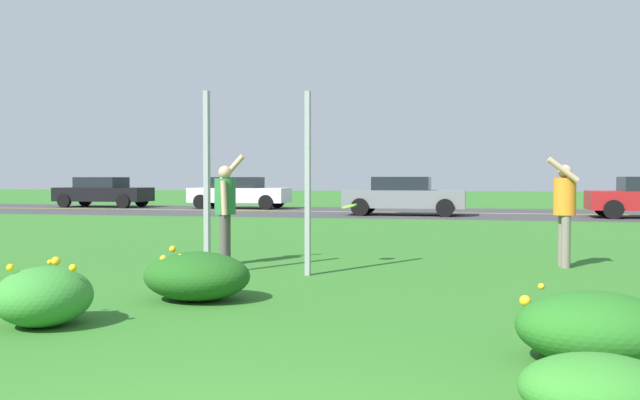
{
  "coord_description": "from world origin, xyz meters",
  "views": [
    {
      "loc": [
        1.23,
        -2.79,
        1.39
      ],
      "look_at": [
        -1.0,
        6.95,
        1.07
      ],
      "focal_mm": 38.15,
      "sensor_mm": 36.0,
      "label": 1
    }
  ],
  "objects_px": {
    "frisbee_lime": "(349,206)",
    "car_black_leftmost": "(103,192)",
    "sign_post_near_path": "(207,183)",
    "car_white_center_left": "(239,193)",
    "person_catcher_orange_shirt": "(564,206)",
    "person_thrower_green_shirt": "(225,205)",
    "sign_post_by_roadside": "(308,184)",
    "car_gray_center_right": "(404,196)"
  },
  "relations": [
    {
      "from": "frisbee_lime",
      "to": "car_black_leftmost",
      "type": "height_order",
      "value": "car_black_leftmost"
    },
    {
      "from": "sign_post_by_roadside",
      "to": "car_black_leftmost",
      "type": "height_order",
      "value": "sign_post_by_roadside"
    },
    {
      "from": "sign_post_near_path",
      "to": "car_gray_center_right",
      "type": "xyz_separation_m",
      "value": [
        1.14,
        16.51,
        -0.58
      ]
    },
    {
      "from": "car_white_center_left",
      "to": "car_gray_center_right",
      "type": "xyz_separation_m",
      "value": [
        8.01,
        -4.07,
        0.0
      ]
    },
    {
      "from": "sign_post_near_path",
      "to": "sign_post_by_roadside",
      "type": "height_order",
      "value": "sign_post_near_path"
    },
    {
      "from": "person_catcher_orange_shirt",
      "to": "car_white_center_left",
      "type": "height_order",
      "value": "person_catcher_orange_shirt"
    },
    {
      "from": "car_black_leftmost",
      "to": "car_white_center_left",
      "type": "bearing_deg",
      "value": 0.0
    },
    {
      "from": "person_catcher_orange_shirt",
      "to": "car_white_center_left",
      "type": "distance_m",
      "value": 22.09
    },
    {
      "from": "frisbee_lime",
      "to": "car_white_center_left",
      "type": "xyz_separation_m",
      "value": [
        -8.63,
        18.9,
        -0.2
      ]
    },
    {
      "from": "frisbee_lime",
      "to": "sign_post_near_path",
      "type": "bearing_deg",
      "value": -136.57
    },
    {
      "from": "sign_post_by_roadside",
      "to": "car_black_leftmost",
      "type": "distance_m",
      "value": 25.38
    },
    {
      "from": "sign_post_near_path",
      "to": "car_black_leftmost",
      "type": "distance_m",
      "value": 24.8
    },
    {
      "from": "car_black_leftmost",
      "to": "car_gray_center_right",
      "type": "distance_m",
      "value": 15.51
    },
    {
      "from": "car_black_leftmost",
      "to": "frisbee_lime",
      "type": "bearing_deg",
      "value": -50.48
    },
    {
      "from": "person_catcher_orange_shirt",
      "to": "car_black_leftmost",
      "type": "bearing_deg",
      "value": 135.59
    },
    {
      "from": "person_thrower_green_shirt",
      "to": "person_catcher_orange_shirt",
      "type": "height_order",
      "value": "person_thrower_green_shirt"
    },
    {
      "from": "person_thrower_green_shirt",
      "to": "car_white_center_left",
      "type": "xyz_separation_m",
      "value": [
        -6.7,
        19.43,
        -0.22
      ]
    },
    {
      "from": "car_black_leftmost",
      "to": "car_white_center_left",
      "type": "relative_size",
      "value": 1.0
    },
    {
      "from": "frisbee_lime",
      "to": "car_white_center_left",
      "type": "height_order",
      "value": "car_white_center_left"
    },
    {
      "from": "sign_post_near_path",
      "to": "sign_post_by_roadside",
      "type": "distance_m",
      "value": 1.45
    },
    {
      "from": "sign_post_by_roadside",
      "to": "person_thrower_green_shirt",
      "type": "xyz_separation_m",
      "value": [
        -1.58,
        0.86,
        -0.36
      ]
    },
    {
      "from": "person_thrower_green_shirt",
      "to": "car_gray_center_right",
      "type": "height_order",
      "value": "person_thrower_green_shirt"
    },
    {
      "from": "sign_post_near_path",
      "to": "person_catcher_orange_shirt",
      "type": "xyz_separation_m",
      "value": [
        5.12,
        2.02,
        -0.36
      ]
    },
    {
      "from": "sign_post_near_path",
      "to": "car_white_center_left",
      "type": "xyz_separation_m",
      "value": [
        -6.86,
        20.58,
        -0.58
      ]
    },
    {
      "from": "person_thrower_green_shirt",
      "to": "frisbee_lime",
      "type": "distance_m",
      "value": 2.0
    },
    {
      "from": "sign_post_near_path",
      "to": "person_thrower_green_shirt",
      "type": "xyz_separation_m",
      "value": [
        -0.16,
        1.15,
        -0.36
      ]
    },
    {
      "from": "sign_post_near_path",
      "to": "car_white_center_left",
      "type": "distance_m",
      "value": 21.7
    },
    {
      "from": "car_white_center_left",
      "to": "car_gray_center_right",
      "type": "height_order",
      "value": "same"
    },
    {
      "from": "car_black_leftmost",
      "to": "car_white_center_left",
      "type": "distance_m",
      "value": 6.96
    },
    {
      "from": "sign_post_near_path",
      "to": "person_thrower_green_shirt",
      "type": "bearing_deg",
      "value": 97.8
    },
    {
      "from": "sign_post_near_path",
      "to": "frisbee_lime",
      "type": "distance_m",
      "value": 2.47
    },
    {
      "from": "sign_post_by_roadside",
      "to": "person_thrower_green_shirt",
      "type": "bearing_deg",
      "value": 151.41
    },
    {
      "from": "frisbee_lime",
      "to": "car_gray_center_right",
      "type": "distance_m",
      "value": 14.85
    },
    {
      "from": "car_white_center_left",
      "to": "car_gray_center_right",
      "type": "distance_m",
      "value": 8.98
    },
    {
      "from": "car_black_leftmost",
      "to": "car_white_center_left",
      "type": "xyz_separation_m",
      "value": [
        6.96,
        0.0,
        0.0
      ]
    },
    {
      "from": "person_catcher_orange_shirt",
      "to": "car_gray_center_right",
      "type": "bearing_deg",
      "value": 105.35
    },
    {
      "from": "car_white_center_left",
      "to": "person_thrower_green_shirt",
      "type": "bearing_deg",
      "value": -70.96
    },
    {
      "from": "frisbee_lime",
      "to": "car_white_center_left",
      "type": "bearing_deg",
      "value": 114.54
    },
    {
      "from": "sign_post_by_roadside",
      "to": "person_catcher_orange_shirt",
      "type": "xyz_separation_m",
      "value": [
        3.7,
        1.73,
        -0.35
      ]
    },
    {
      "from": "person_thrower_green_shirt",
      "to": "person_catcher_orange_shirt",
      "type": "distance_m",
      "value": 5.35
    },
    {
      "from": "person_thrower_green_shirt",
      "to": "car_gray_center_right",
      "type": "relative_size",
      "value": 0.4
    },
    {
      "from": "person_thrower_green_shirt",
      "to": "car_black_leftmost",
      "type": "relative_size",
      "value": 0.4
    }
  ]
}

